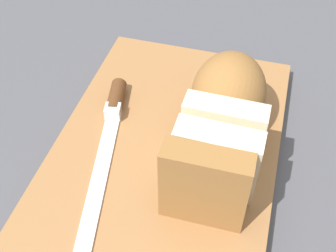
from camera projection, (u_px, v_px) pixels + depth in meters
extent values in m
plane|color=#4C4C51|center=(168.00, 152.00, 0.61)|extent=(3.00, 3.00, 0.00)
cube|color=#9E6B3D|center=(168.00, 147.00, 0.60)|extent=(0.42, 0.30, 0.02)
ellipsoid|color=#996633|center=(228.00, 94.00, 0.57)|extent=(0.13, 0.10, 0.11)
cube|color=beige|center=(222.00, 138.00, 0.52)|extent=(0.04, 0.10, 0.11)
cube|color=beige|center=(216.00, 162.00, 0.50)|extent=(0.04, 0.10, 0.11)
cube|color=#996633|center=(204.00, 186.00, 0.47)|extent=(0.03, 0.10, 0.11)
cube|color=silver|center=(99.00, 179.00, 0.54)|extent=(0.22, 0.06, 0.00)
cylinder|color=#593319|center=(116.00, 97.00, 0.63)|extent=(0.06, 0.03, 0.02)
cube|color=silver|center=(113.00, 112.00, 0.61)|extent=(0.02, 0.03, 0.02)
sphere|color=#A8753D|center=(192.00, 148.00, 0.57)|extent=(0.01, 0.01, 0.01)
sphere|color=#A8753D|center=(183.00, 124.00, 0.61)|extent=(0.00, 0.00, 0.00)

